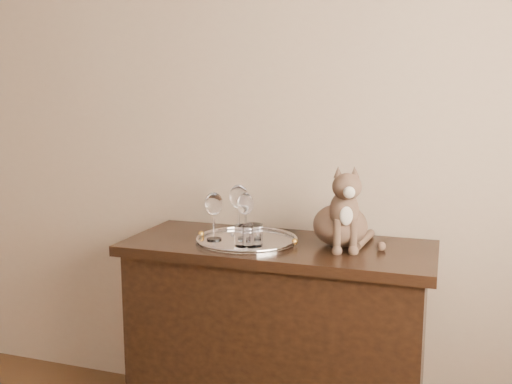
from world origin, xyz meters
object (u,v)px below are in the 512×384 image
at_px(tray, 247,241).
at_px(wine_glass_a, 239,210).
at_px(wine_glass_d, 245,216).
at_px(cat, 341,205).
at_px(tumbler_a, 253,235).
at_px(wine_glass_c, 214,216).
at_px(tumbler_b, 244,236).
at_px(sideboard, 277,346).

distance_m(tray, wine_glass_a, 0.15).
height_order(wine_glass_d, cat, cat).
distance_m(tray, wine_glass_d, 0.10).
xyz_separation_m(tumbler_a, cat, (0.30, 0.14, 0.11)).
xyz_separation_m(wine_glass_c, tumbler_b, (0.14, -0.05, -0.06)).
height_order(wine_glass_d, tumbler_b, wine_glass_d).
xyz_separation_m(tray, cat, (0.36, 0.06, 0.16)).
bearing_deg(wine_glass_d, tray, -62.09).
bearing_deg(wine_glass_c, tray, 15.20).
bearing_deg(tumbler_a, wine_glass_c, 166.01).
distance_m(wine_glass_c, tumbler_a, 0.19).
xyz_separation_m(sideboard, cat, (0.24, 0.04, 0.59)).
height_order(tray, wine_glass_a, wine_glass_a).
relative_size(wine_glass_a, wine_glass_d, 1.13).
xyz_separation_m(sideboard, wine_glass_c, (-0.25, -0.06, 0.53)).
bearing_deg(tumbler_b, sideboard, 47.37).
distance_m(wine_glass_c, tumbler_b, 0.16).
bearing_deg(tumbler_b, wine_glass_c, 159.23).
height_order(wine_glass_c, tumbler_b, wine_glass_c).
bearing_deg(wine_glass_d, tumbler_b, -73.44).
relative_size(tumbler_b, cat, 0.25).
bearing_deg(tumbler_b, tumbler_a, 17.58).
height_order(tray, wine_glass_d, wine_glass_d).
bearing_deg(sideboard, wine_glass_c, -167.13).
xyz_separation_m(sideboard, wine_glass_d, (-0.14, 0.01, 0.52)).
bearing_deg(tumbler_a, tumbler_b, -162.42).
bearing_deg(cat, sideboard, 170.28).
relative_size(wine_glass_d, cat, 0.57).
xyz_separation_m(tray, tumbler_b, (0.02, -0.09, 0.04)).
distance_m(wine_glass_a, tumbler_b, 0.20).
distance_m(wine_glass_d, tumbler_b, 0.14).
distance_m(wine_glass_d, cat, 0.38).
bearing_deg(cat, wine_glass_c, 171.84).
relative_size(tray, tumbler_b, 5.03).
height_order(wine_glass_a, cat, cat).
height_order(wine_glass_a, wine_glass_c, wine_glass_a).
bearing_deg(wine_glass_d, wine_glass_c, -148.54).
bearing_deg(wine_glass_a, sideboard, -17.27).
bearing_deg(sideboard, wine_glass_d, 175.88).
distance_m(tumbler_a, tumbler_b, 0.03).
distance_m(wine_glass_a, tumbler_a, 0.20).
height_order(tray, tumbler_b, tumbler_b).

